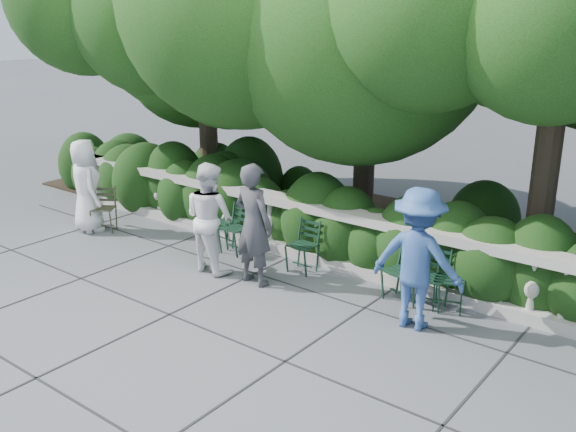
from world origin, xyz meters
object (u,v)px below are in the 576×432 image
Objects in this scene: chair_b at (229,255)px; chair_c at (297,274)px; chair_f at (392,303)px; person_woman_grey at (254,225)px; chair_d at (426,311)px; chair_a at (221,248)px; chair_weathered at (103,234)px; person_casual_man at (210,217)px; chair_e at (446,314)px; person_businessman at (86,186)px; person_older_blue at (418,259)px.

chair_b is 1.00× the size of chair_c.
chair_f is 0.45× the size of person_woman_grey.
chair_d is at bearing 20.75° from chair_f.
chair_a is at bearing 152.91° from chair_b.
chair_weathered is 0.48× the size of person_casual_man.
chair_e is at bearing -160.62° from person_woman_grey.
chair_d is at bearing -160.87° from person_woman_grey.
person_businessman is at bearing 145.82° from chair_weathered.
chair_d is 2.76m from person_woman_grey.
person_casual_man is (3.15, 0.02, 0.01)m from person_businessman.
chair_f is at bearing 1.02° from chair_b.
person_businessman reaches higher than chair_d.
person_woman_grey is (4.04, 0.04, 0.07)m from person_businessman.
person_woman_grey reaches higher than chair_a.
person_woman_grey reaches higher than chair_e.
chair_c is 1.00× the size of chair_d.
person_businessman is 3.15m from person_casual_man.
person_woman_grey is at bearing -22.02° from chair_a.
person_businessman is at bearing 3.71° from person_woman_grey.
chair_c is at bearing 165.24° from chair_e.
chair_d is (3.57, 0.12, 0.00)m from chair_b.
person_casual_man is 3.45m from person_older_blue.
person_older_blue reaches higher than chair_e.
chair_e is 6.48m from chair_weathered.
person_woman_grey is at bearing 177.71° from chair_e.
chair_c is 2.46m from person_older_blue.
chair_c is 1.69m from chair_f.
person_casual_man is at bearing -173.52° from chair_d.
person_woman_grey reaches higher than chair_weathered.
chair_weathered is 0.49× the size of person_businessman.
chair_b is at bearing -22.30° from chair_weathered.
person_casual_man is at bearing -159.27° from person_businessman.
person_casual_man is (-1.20, -0.67, 0.87)m from chair_c.
chair_d is 1.00× the size of chair_weathered.
person_businessman is (-4.36, -0.69, 0.86)m from chair_c.
chair_e is 0.49× the size of person_businessman.
chair_e is at bearing 12.67° from chair_d.
chair_b is at bearing -11.66° from person_older_blue.
chair_a is 0.49× the size of person_businessman.
chair_b is 3.57m from chair_d.
chair_a is at bearing -168.86° from chair_f.
person_older_blue is (0.54, -0.42, 0.94)m from chair_f.
chair_b is 1.00× the size of chair_d.
chair_f is 2.31m from person_woman_grey.
chair_f is (1.69, 0.01, 0.00)m from chair_c.
chair_a is 2.86m from person_businessman.
chair_f and chair_weathered have the same top height.
person_casual_man is at bearing -152.01° from chair_c.
chair_c is at bearing -147.75° from person_casual_man.
person_older_blue is at bearing -172.61° from person_casual_man.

